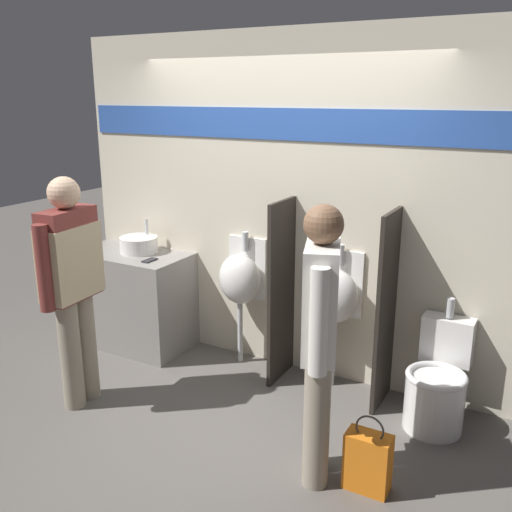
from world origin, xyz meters
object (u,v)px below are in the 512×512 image
(cell_phone, at_px, (150,260))
(urinal_far, at_px, (335,296))
(toilet, at_px, (437,386))
(person_in_vest, at_px, (72,277))
(person_with_lanyard, at_px, (320,335))
(urinal_near_counter, at_px, (241,279))
(sink_basin, at_px, (139,244))
(shopping_bag, at_px, (368,461))

(cell_phone, relative_size, urinal_far, 0.12)
(toilet, relative_size, person_in_vest, 0.51)
(person_with_lanyard, bearing_deg, urinal_near_counter, 26.42)
(sink_basin, relative_size, urinal_near_counter, 0.30)
(toilet, xyz_separation_m, shopping_bag, (-0.20, -0.89, -0.11))
(toilet, relative_size, shopping_bag, 1.80)
(urinal_far, distance_m, person_with_lanyard, 1.16)
(urinal_far, bearing_deg, cell_phone, -169.95)
(cell_phone, relative_size, toilet, 0.16)
(cell_phone, bearing_deg, sink_basin, 145.93)
(cell_phone, bearing_deg, urinal_near_counter, 20.91)
(cell_phone, distance_m, toilet, 2.47)
(urinal_near_counter, xyz_separation_m, shopping_bag, (1.48, -1.07, -0.56))
(urinal_far, xyz_separation_m, person_with_lanyard, (0.33, -1.10, 0.18))
(sink_basin, height_order, shopping_bag, sink_basin)
(person_in_vest, bearing_deg, toilet, -72.23)
(urinal_far, height_order, shopping_bag, urinal_far)
(urinal_near_counter, height_order, toilet, urinal_near_counter)
(sink_basin, height_order, cell_phone, sink_basin)
(cell_phone, bearing_deg, shopping_bag, -19.81)
(urinal_near_counter, relative_size, person_in_vest, 0.67)
(urinal_near_counter, distance_m, person_with_lanyard, 1.61)
(urinal_near_counter, bearing_deg, cell_phone, -159.09)
(urinal_far, xyz_separation_m, shopping_bag, (0.64, -1.07, -0.56))
(cell_phone, height_order, shopping_bag, cell_phone)
(toilet, height_order, person_with_lanyard, person_with_lanyard)
(sink_basin, distance_m, urinal_near_counter, 1.01)
(person_with_lanyard, height_order, shopping_bag, person_with_lanyard)
(urinal_far, height_order, person_with_lanyard, person_with_lanyard)
(sink_basin, relative_size, cell_phone, 2.39)
(sink_basin, bearing_deg, toilet, -1.81)
(cell_phone, bearing_deg, urinal_far, 10.05)
(cell_phone, height_order, urinal_near_counter, urinal_near_counter)
(urinal_far, distance_m, person_in_vest, 1.94)
(urinal_far, relative_size, person_in_vest, 0.67)
(person_with_lanyard, relative_size, shopping_bag, 3.47)
(cell_phone, relative_size, person_with_lanyard, 0.08)
(cell_phone, bearing_deg, person_with_lanyard, -23.47)
(toilet, xyz_separation_m, person_in_vest, (-2.38, -0.96, 0.69))
(sink_basin, xyz_separation_m, toilet, (2.66, -0.08, -0.65))
(urinal_near_counter, xyz_separation_m, person_with_lanyard, (1.17, -1.10, 0.18))
(urinal_near_counter, distance_m, person_in_vest, 1.37)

